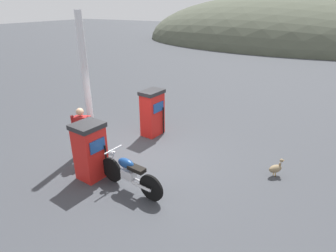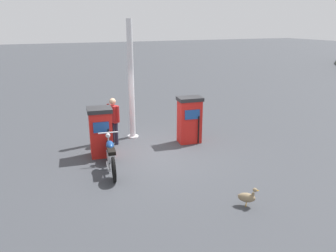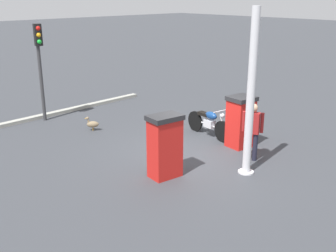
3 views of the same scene
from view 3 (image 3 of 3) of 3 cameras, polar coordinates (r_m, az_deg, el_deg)
name	(u,v)px [view 3 (image 3 of 3)]	position (r m, az deg, el deg)	size (l,w,h in m)	color
ground_plane	(190,154)	(11.59, 3.11, -3.93)	(120.00, 120.00, 0.00)	#383A3F
fuel_pump_near	(240,121)	(12.09, 10.09, 0.64)	(0.76, 0.80, 1.52)	red
fuel_pump_far	(165,146)	(9.93, -0.45, -2.79)	(0.68, 0.88, 1.58)	red
motorcycle_near_pump	(209,122)	(12.88, 5.77, 0.57)	(1.96, 0.60, 0.97)	black
attendant_person	(252,128)	(11.11, 11.73, -0.34)	(0.55, 0.34, 1.58)	#1E1E2D
wandering_duck	(92,124)	(13.67, -10.51, 0.28)	(0.40, 0.42, 0.48)	#847051
roadside_traffic_light	(39,55)	(14.71, -17.53, 9.39)	(0.39, 0.27, 3.37)	#38383A
canopy_support_pole	(251,98)	(9.97, 11.48, 3.92)	(0.40, 0.40, 4.08)	silver
road_edge_kerb	(74,109)	(16.24, -12.99, 2.35)	(0.50, 6.29, 0.12)	#9E9E93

